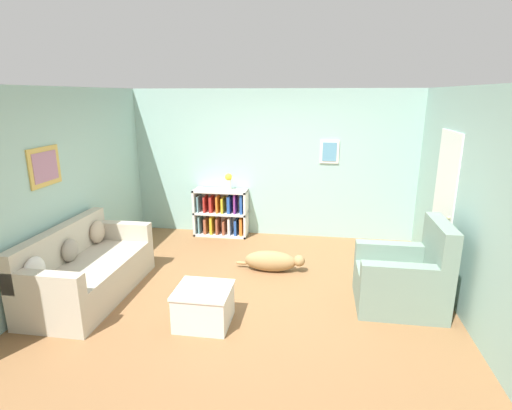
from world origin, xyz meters
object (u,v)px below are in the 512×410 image
at_px(couch, 86,271).
at_px(coffee_table, 204,305).
at_px(recliner_chair, 405,278).
at_px(dog, 272,261).
at_px(vase, 229,181).
at_px(bookshelf, 222,214).

height_order(couch, coffee_table, couch).
height_order(recliner_chair, dog, recliner_chair).
distance_m(dog, vase, 1.90).
relative_size(couch, recliner_chair, 1.73).
bearing_deg(coffee_table, bookshelf, 99.57).
height_order(recliner_chair, vase, vase).
bearing_deg(bookshelf, coffee_table, -80.43).
bearing_deg(recliner_chair, dog, 156.19).
bearing_deg(bookshelf, recliner_chair, -37.89).
distance_m(coffee_table, dog, 1.61).
distance_m(bookshelf, coffee_table, 2.97).
bearing_deg(dog, couch, -154.61).
distance_m(couch, dog, 2.51).
relative_size(bookshelf, recliner_chair, 0.89).
relative_size(dog, vase, 3.43).
bearing_deg(couch, dog, 25.39).
bearing_deg(coffee_table, couch, 165.68).
bearing_deg(recliner_chair, coffee_table, -161.94).
xyz_separation_m(recliner_chair, vase, (-2.65, 2.15, 0.65)).
bearing_deg(dog, recliner_chair, -23.81).
xyz_separation_m(recliner_chair, coffee_table, (-2.30, -0.75, -0.14)).
height_order(bookshelf, recliner_chair, recliner_chair).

